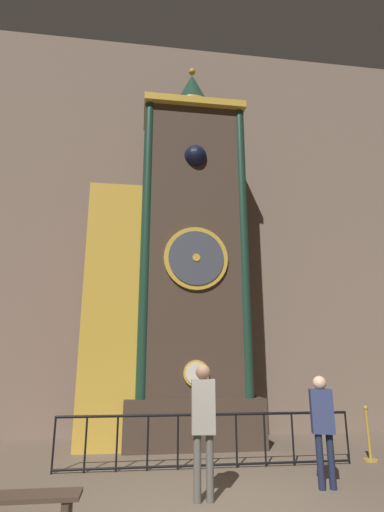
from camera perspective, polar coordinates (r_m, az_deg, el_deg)
name	(u,v)px	position (r m, az deg, el deg)	size (l,w,h in m)	color
cathedral_back_wall	(178,219)	(12.30, -2.07, 5.33)	(24.00, 0.32, 12.32)	#7A6656
clock_tower	(176,267)	(10.35, -2.31, -1.60)	(4.26, 1.76, 10.43)	#423328
railing_fence	(207,437)	(8.17, 2.22, -24.47)	(5.57, 0.05, 0.95)	black
visitor_near	(203,416)	(6.27, 1.62, -21.91)	(0.36, 0.25, 1.85)	#58554F
visitor_far	(322,419)	(7.17, 18.13, -21.28)	(0.39, 0.30, 1.67)	#1B213A
stanchion_post	(369,443)	(9.46, 23.97, -23.19)	(0.28, 0.28, 1.04)	#B28E33
visitor_bench	(13,506)	(5.64, -24.22, -29.83)	(1.48, 0.40, 0.44)	#423328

